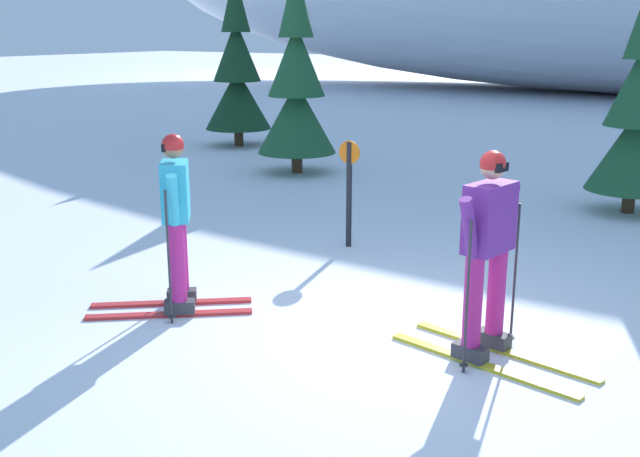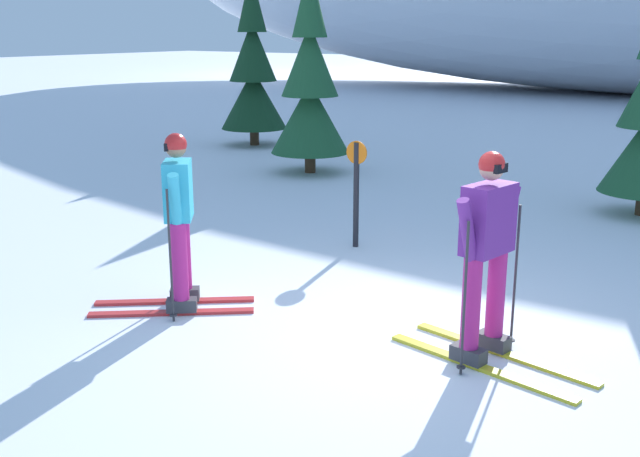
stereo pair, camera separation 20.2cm
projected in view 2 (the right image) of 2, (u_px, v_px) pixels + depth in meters
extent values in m
plane|color=white|center=(381.00, 337.00, 6.60)|extent=(120.00, 120.00, 0.00)
cube|color=red|center=(172.00, 313.00, 7.12)|extent=(1.28, 1.05, 0.03)
cube|color=red|center=(175.00, 301.00, 7.41)|extent=(1.28, 1.05, 0.03)
cube|color=#38383D|center=(182.00, 305.00, 7.10)|extent=(0.31, 0.28, 0.12)
cube|color=#38383D|center=(185.00, 294.00, 7.40)|extent=(0.31, 0.28, 0.12)
cylinder|color=#B7237A|center=(180.00, 261.00, 6.99)|extent=(0.15, 0.15, 0.74)
cylinder|color=#B7237A|center=(183.00, 252.00, 7.29)|extent=(0.15, 0.15, 0.74)
cube|color=#33B7D6|center=(178.00, 190.00, 6.97)|extent=(0.43, 0.45, 0.55)
cylinder|color=#33B7D6|center=(175.00, 203.00, 6.76)|extent=(0.25, 0.28, 0.58)
cylinder|color=#33B7D6|center=(181.00, 192.00, 7.23)|extent=(0.25, 0.28, 0.58)
sphere|color=#A37556|center=(176.00, 147.00, 6.87)|extent=(0.19, 0.19, 0.19)
sphere|color=red|center=(176.00, 144.00, 6.86)|extent=(0.21, 0.21, 0.21)
cube|color=black|center=(167.00, 146.00, 6.86)|extent=(0.12, 0.14, 0.07)
cylinder|color=#2D2D33|center=(170.00, 257.00, 6.79)|extent=(0.02, 0.02, 1.25)
cylinder|color=#2D2D33|center=(173.00, 315.00, 6.93)|extent=(0.07, 0.07, 0.01)
cylinder|color=#2D2D33|center=(178.00, 237.00, 7.43)|extent=(0.02, 0.02, 1.25)
cylinder|color=#2D2D33|center=(181.00, 291.00, 7.58)|extent=(0.07, 0.07, 0.01)
cube|color=gold|center=(503.00, 353.00, 6.23)|extent=(1.69, 0.41, 0.03)
cube|color=gold|center=(478.00, 366.00, 5.99)|extent=(1.69, 0.41, 0.03)
cube|color=#38383D|center=(493.00, 341.00, 6.28)|extent=(0.30, 0.19, 0.12)
cube|color=#38383D|center=(468.00, 354.00, 6.03)|extent=(0.30, 0.19, 0.12)
cylinder|color=#B7237A|center=(496.00, 292.00, 6.17)|extent=(0.15, 0.15, 0.75)
cylinder|color=#B7237A|center=(471.00, 303.00, 5.92)|extent=(0.15, 0.15, 0.75)
cube|color=#6B2889|center=(489.00, 219.00, 5.88)|extent=(0.32, 0.49, 0.56)
cylinder|color=#6B2889|center=(507.00, 221.00, 6.08)|extent=(0.15, 0.29, 0.58)
cylinder|color=#6B2889|center=(468.00, 234.00, 5.70)|extent=(0.15, 0.29, 0.58)
sphere|color=tan|center=(492.00, 168.00, 5.77)|extent=(0.19, 0.19, 0.19)
sphere|color=red|center=(492.00, 164.00, 5.76)|extent=(0.21, 0.21, 0.21)
cube|color=black|center=(501.00, 168.00, 5.71)|extent=(0.06, 0.15, 0.07)
cylinder|color=#2D2D33|center=(515.00, 278.00, 6.23)|extent=(0.02, 0.02, 1.24)
cylinder|color=#2D2D33|center=(511.00, 340.00, 6.38)|extent=(0.07, 0.07, 0.01)
cylinder|color=#2D2D33|center=(465.00, 300.00, 5.73)|extent=(0.02, 0.02, 1.24)
cylinder|color=#2D2D33|center=(461.00, 367.00, 5.87)|extent=(0.07, 0.07, 0.01)
cylinder|color=#47301E|center=(254.00, 134.00, 17.28)|extent=(0.21, 0.21, 0.52)
cone|color=#14381E|center=(254.00, 99.00, 17.07)|extent=(1.49, 1.49, 1.34)
cone|color=#14381E|center=(252.00, 51.00, 16.79)|extent=(1.07, 1.07, 1.34)
cone|color=#14381E|center=(251.00, 1.00, 16.52)|extent=(0.66, 0.66, 1.34)
cylinder|color=#47301E|center=(310.00, 159.00, 14.01)|extent=(0.20, 0.20, 0.51)
cone|color=#1E512D|center=(310.00, 117.00, 13.81)|extent=(1.45, 1.45, 1.30)
cone|color=#1E512D|center=(310.00, 60.00, 13.54)|extent=(1.04, 1.04, 1.30)
cone|color=#1E512D|center=(310.00, 0.00, 13.28)|extent=(0.64, 0.64, 1.30)
cylinder|color=black|center=(356.00, 195.00, 9.15)|extent=(0.07, 0.07, 1.30)
cylinder|color=orange|center=(357.00, 152.00, 9.02)|extent=(0.28, 0.02, 0.28)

